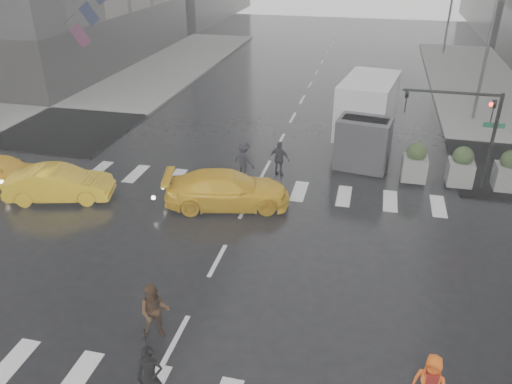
% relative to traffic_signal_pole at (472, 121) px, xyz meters
% --- Properties ---
extents(ground, '(120.00, 120.00, 0.00)m').
position_rel_traffic_signal_pole_xyz_m(ground, '(-9.01, -8.01, -3.22)').
color(ground, black).
rests_on(ground, ground).
extents(sidewalk_nw, '(35.00, 35.00, 0.15)m').
position_rel_traffic_signal_pole_xyz_m(sidewalk_nw, '(-28.51, 9.49, -3.14)').
color(sidewalk_nw, gray).
rests_on(sidewalk_nw, ground).
extents(road_markings, '(18.00, 48.00, 0.01)m').
position_rel_traffic_signal_pole_xyz_m(road_markings, '(-9.01, -8.01, -3.21)').
color(road_markings, silver).
rests_on(road_markings, ground).
extents(traffic_signal_pole, '(4.45, 0.42, 4.50)m').
position_rel_traffic_signal_pole_xyz_m(traffic_signal_pole, '(0.00, 0.00, 0.00)').
color(traffic_signal_pole, black).
rests_on(traffic_signal_pole, ground).
extents(street_lamp_near, '(2.15, 0.22, 9.00)m').
position_rel_traffic_signal_pole_xyz_m(street_lamp_near, '(1.86, 9.99, 1.73)').
color(street_lamp_near, '#59595B').
rests_on(street_lamp_near, ground).
extents(street_lamp_far, '(2.15, 0.22, 9.00)m').
position_rel_traffic_signal_pole_xyz_m(street_lamp_far, '(1.86, 29.99, 1.73)').
color(street_lamp_far, '#59595B').
rests_on(street_lamp_far, ground).
extents(planter_west, '(1.10, 1.10, 1.80)m').
position_rel_traffic_signal_pole_xyz_m(planter_west, '(-2.01, 0.19, -2.23)').
color(planter_west, gray).
rests_on(planter_west, ground).
extents(planter_mid, '(1.10, 1.10, 1.80)m').
position_rel_traffic_signal_pole_xyz_m(planter_mid, '(-0.01, 0.19, -2.23)').
color(planter_mid, gray).
rests_on(planter_mid, ground).
extents(planter_east, '(1.10, 1.10, 1.80)m').
position_rel_traffic_signal_pole_xyz_m(planter_east, '(1.99, 0.19, -2.23)').
color(planter_east, gray).
rests_on(planter_east, ground).
extents(flag_cluster, '(2.87, 3.06, 4.69)m').
position_rel_traffic_signal_pole_xyz_m(flag_cluster, '(-24.09, 10.49, 2.42)').
color(flag_cluster, '#59595B').
rests_on(flag_cluster, ground).
extents(pedestrian_black, '(1.18, 1.19, 2.43)m').
position_rel_traffic_signal_pole_xyz_m(pedestrian_black, '(-8.74, -14.18, -1.63)').
color(pedestrian_black, black).
rests_on(pedestrian_black, ground).
extents(pedestrian_brown, '(1.05, 0.94, 1.80)m').
position_rel_traffic_signal_pole_xyz_m(pedestrian_brown, '(-9.57, -12.01, -2.32)').
color(pedestrian_brown, '#432917').
rests_on(pedestrian_brown, ground).
extents(pedestrian_orange, '(0.94, 0.73, 1.69)m').
position_rel_traffic_signal_pole_xyz_m(pedestrian_orange, '(-2.21, -12.81, -2.36)').
color(pedestrian_orange, '#F15911').
rests_on(pedestrian_orange, ground).
extents(pedestrian_far_a, '(1.13, 0.83, 1.74)m').
position_rel_traffic_signal_pole_xyz_m(pedestrian_far_a, '(-8.22, -0.57, -2.35)').
color(pedestrian_far_a, black).
rests_on(pedestrian_far_a, ground).
extents(pedestrian_far_b, '(1.32, 1.05, 1.79)m').
position_rel_traffic_signal_pole_xyz_m(pedestrian_far_b, '(-9.82, -1.15, -2.32)').
color(pedestrian_far_b, black).
rests_on(pedestrian_far_b, ground).
extents(taxi_front, '(4.42, 2.39, 1.43)m').
position_rel_traffic_signal_pole_xyz_m(taxi_front, '(-20.45, -4.49, -2.50)').
color(taxi_front, yellow).
rests_on(taxi_front, ground).
extents(taxi_mid, '(4.73, 2.69, 1.47)m').
position_rel_traffic_signal_pole_xyz_m(taxi_mid, '(-17.01, -5.14, -2.48)').
color(taxi_mid, yellow).
rests_on(taxi_mid, ground).
extents(taxi_rear, '(5.01, 3.21, 1.52)m').
position_rel_traffic_signal_pole_xyz_m(taxi_rear, '(-9.79, -4.01, -2.46)').
color(taxi_rear, yellow).
rests_on(taxi_rear, ground).
extents(box_truck, '(2.56, 6.84, 3.63)m').
position_rel_traffic_signal_pole_xyz_m(box_truck, '(-4.44, 3.66, -1.28)').
color(box_truck, silver).
rests_on(box_truck, ground).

